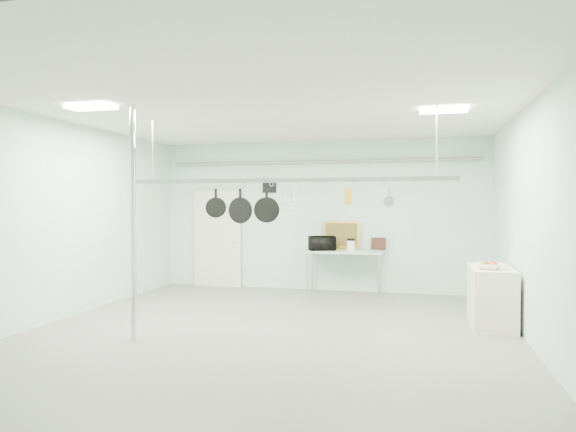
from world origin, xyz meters
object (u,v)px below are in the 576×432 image
(chrome_pole, at_px, (133,223))
(microwave, at_px, (322,243))
(pot_rack, at_px, (285,178))
(skillet_mid, at_px, (240,206))
(side_cabinet, at_px, (491,297))
(skillet_right, at_px, (267,206))
(coffee_canister, at_px, (351,246))
(prep_table, at_px, (344,254))
(fruit_bowl, at_px, (489,266))
(skillet_left, at_px, (216,202))

(chrome_pole, xyz_separation_m, microwave, (1.87, 4.07, -0.55))
(pot_rack, bearing_deg, skillet_mid, 180.00)
(side_cabinet, height_order, skillet_right, skillet_right)
(coffee_canister, relative_size, skillet_mid, 0.42)
(prep_table, height_order, fruit_bowl, fruit_bowl)
(chrome_pole, height_order, side_cabinet, chrome_pole)
(skillet_left, distance_m, skillet_right, 0.79)
(pot_rack, xyz_separation_m, skillet_left, (-1.06, 0.00, -0.35))
(pot_rack, distance_m, skillet_right, 0.48)
(prep_table, height_order, coffee_canister, coffee_canister)
(skillet_mid, bearing_deg, pot_rack, 7.69)
(prep_table, xyz_separation_m, microwave, (-0.43, -0.13, 0.22))
(pot_rack, xyz_separation_m, fruit_bowl, (2.88, 0.82, -1.28))
(coffee_canister, distance_m, skillet_left, 3.62)
(chrome_pole, xyz_separation_m, skillet_mid, (1.22, 0.90, 0.23))
(prep_table, bearing_deg, pot_rack, -96.91)
(chrome_pole, bearing_deg, side_cabinet, 22.41)
(skillet_mid, bearing_deg, fruit_bowl, 20.72)
(fruit_bowl, bearing_deg, skillet_mid, -166.96)
(chrome_pole, relative_size, skillet_mid, 6.21)
(microwave, height_order, skillet_mid, skillet_mid)
(fruit_bowl, bearing_deg, prep_table, 135.06)
(skillet_mid, bearing_deg, skillet_right, 7.69)
(skillet_mid, bearing_deg, prep_table, 79.58)
(side_cabinet, relative_size, coffee_canister, 5.59)
(chrome_pole, height_order, microwave, chrome_pole)
(microwave, bearing_deg, pot_rack, 68.31)
(chrome_pole, bearing_deg, skillet_right, 28.93)
(side_cabinet, relative_size, skillet_mid, 2.33)
(fruit_bowl, relative_size, skillet_left, 0.91)
(skillet_left, bearing_deg, fruit_bowl, -5.78)
(side_cabinet, xyz_separation_m, skillet_right, (-3.22, -1.10, 1.38))
(microwave, bearing_deg, fruit_bowl, 118.85)
(prep_table, distance_m, skillet_right, 3.51)
(microwave, relative_size, skillet_right, 1.04)
(pot_rack, relative_size, fruit_bowl, 12.89)
(side_cabinet, distance_m, skillet_left, 4.40)
(prep_table, distance_m, coffee_canister, 0.31)
(pot_rack, xyz_separation_m, skillet_mid, (-0.68, 0.00, -0.40))
(chrome_pole, distance_m, prep_table, 4.85)
(side_cabinet, height_order, skillet_left, skillet_left)
(skillet_left, bearing_deg, pot_rack, -17.58)
(chrome_pole, distance_m, skillet_left, 1.26)
(chrome_pole, relative_size, microwave, 6.13)
(prep_table, height_order, skillet_mid, skillet_mid)
(pot_rack, bearing_deg, side_cabinet, 20.45)
(prep_table, height_order, side_cabinet, prep_table)
(fruit_bowl, bearing_deg, microwave, 141.14)
(skillet_right, bearing_deg, pot_rack, -15.57)
(skillet_right, bearing_deg, coffee_canister, 59.31)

